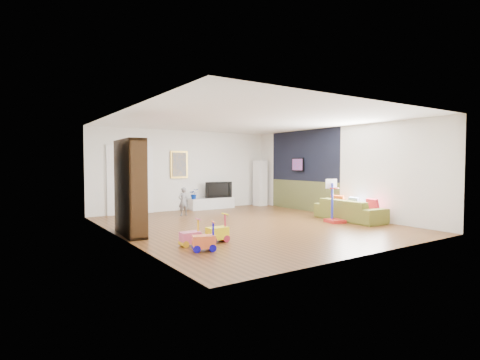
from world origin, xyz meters
TOP-DOWN VIEW (x-y plane):
  - floor at (0.00, 0.00)m, footprint 6.50×7.50m
  - ceiling at (0.00, 0.00)m, footprint 6.50×7.50m
  - wall_back at (0.00, 3.75)m, footprint 6.50×0.00m
  - wall_front at (0.00, -3.75)m, footprint 6.50×0.00m
  - wall_left at (-3.25, 0.00)m, footprint 0.00×7.50m
  - wall_right at (3.25, 0.00)m, footprint 0.00×7.50m
  - navy_accent at (3.23, 1.40)m, footprint 0.01×3.20m
  - olive_wainscot at (3.23, 1.40)m, footprint 0.01×3.20m
  - doorway at (-1.90, 3.71)m, footprint 1.45×0.06m
  - painting_back at (-0.25, 3.71)m, footprint 0.62×0.06m
  - artwork_right at (3.17, 1.60)m, footprint 0.04×0.56m
  - media_console at (0.88, 3.49)m, footprint 1.64×0.42m
  - tall_cabinet at (2.89, 3.36)m, footprint 0.42×0.42m
  - bookshelf at (-2.97, 0.37)m, footprint 0.47×1.47m
  - sofa at (2.75, -0.97)m, footprint 0.89×2.07m
  - basketball_hoop at (2.14, -0.99)m, footprint 0.50×0.57m
  - ride_on_yellow at (-1.74, -1.37)m, footprint 0.43×0.27m
  - ride_on_orange at (-2.34, -1.91)m, footprint 0.46×0.36m
  - ride_on_pink at (-2.36, -1.39)m, footprint 0.40×0.26m
  - child at (-0.68, 2.50)m, footprint 0.33×0.22m
  - tv at (1.12, 3.48)m, footprint 0.98×0.30m
  - vase_plant at (0.18, 3.47)m, footprint 0.39×0.36m
  - pillow_left at (2.96, -1.58)m, footprint 0.15×0.37m
  - pillow_center at (2.96, -0.97)m, footprint 0.13×0.36m
  - pillow_right at (2.92, -0.40)m, footprint 0.21×0.39m

SIDE VIEW (x-z plane):
  - floor at x=0.00m, z-range 0.00..0.00m
  - media_console at x=0.88m, z-range 0.00..0.38m
  - ride_on_pink at x=-2.36m, z-range 0.00..0.52m
  - ride_on_orange at x=-2.34m, z-range 0.00..0.54m
  - ride_on_yellow at x=-1.74m, z-range 0.00..0.57m
  - sofa at x=2.75m, z-range 0.00..0.59m
  - child at x=-0.68m, z-range 0.00..0.87m
  - pillow_left at x=2.96m, z-range 0.29..0.65m
  - pillow_center at x=2.96m, z-range 0.30..0.64m
  - pillow_right at x=2.92m, z-range 0.28..0.66m
  - olive_wainscot at x=3.23m, z-range 0.00..1.00m
  - vase_plant at x=0.18m, z-range 0.38..0.73m
  - basketball_hoop at x=2.14m, z-range 0.00..1.18m
  - tv at x=1.12m, z-range 0.38..0.94m
  - tall_cabinet at x=2.89m, z-range 0.00..1.69m
  - doorway at x=-1.90m, z-range 0.00..2.10m
  - bookshelf at x=-2.97m, z-range 0.00..2.12m
  - wall_back at x=0.00m, z-range 0.00..2.70m
  - wall_front at x=0.00m, z-range 0.00..2.70m
  - wall_left at x=-3.25m, z-range 0.00..2.70m
  - wall_right at x=3.25m, z-range 0.00..2.70m
  - artwork_right at x=3.17m, z-range 1.32..1.78m
  - painting_back at x=-0.25m, z-range 1.09..2.01m
  - navy_accent at x=3.23m, z-range 1.00..2.70m
  - ceiling at x=0.00m, z-range 2.70..2.70m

